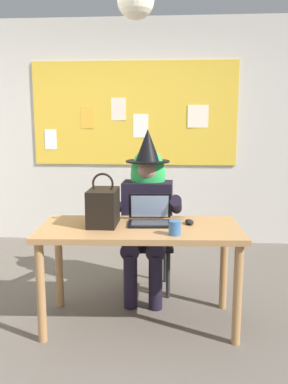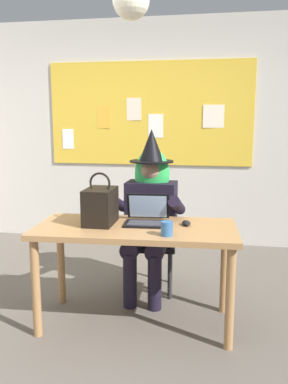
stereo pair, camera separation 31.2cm
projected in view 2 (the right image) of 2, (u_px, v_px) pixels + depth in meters
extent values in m
plane|color=#5B544C|center=(102.00, 324.00, 2.99)|extent=(24.00, 24.00, 0.00)
cube|color=beige|center=(150.00, 133.00, 4.85)|extent=(5.98, 0.10, 2.63)
cube|color=gold|center=(149.00, 114.00, 4.75)|extent=(2.40, 0.02, 1.20)
cube|color=#F4E0C6|center=(214.00, 116.00, 4.61)|extent=(0.24, 0.01, 0.26)
cube|color=white|center=(68.00, 139.00, 4.96)|extent=(0.14, 0.01, 0.24)
cube|color=white|center=(156.00, 126.00, 4.75)|extent=(0.18, 0.01, 0.27)
cube|color=#F4E0C6|center=(134.00, 109.00, 4.76)|extent=(0.17, 0.01, 0.26)
cube|color=gold|center=(103.00, 117.00, 4.84)|extent=(0.16, 0.01, 0.26)
sphere|color=#F2EACC|center=(131.00, 1.00, 2.61)|extent=(0.24, 0.24, 0.24)
cube|color=#A37547|center=(136.00, 229.00, 2.88)|extent=(1.46, 0.72, 0.04)
cylinder|color=#A37547|center=(36.00, 288.00, 2.76)|extent=(0.06, 0.06, 0.70)
cylinder|color=#A37547|center=(230.00, 299.00, 2.60)|extent=(0.06, 0.06, 0.70)
cylinder|color=#A37547|center=(61.00, 262.00, 3.28)|extent=(0.06, 0.06, 0.70)
cylinder|color=#A37547|center=(224.00, 269.00, 3.12)|extent=(0.06, 0.06, 0.70)
cube|color=black|center=(151.00, 244.00, 3.51)|extent=(0.46, 0.46, 0.04)
cube|color=black|center=(152.00, 211.00, 3.65)|extent=(0.38, 0.07, 0.45)
cylinder|color=#262628|center=(170.00, 276.00, 3.37)|extent=(0.04, 0.04, 0.40)
cylinder|color=#262628|center=(129.00, 275.00, 3.40)|extent=(0.04, 0.04, 0.40)
cylinder|color=#262628|center=(171.00, 262.00, 3.70)|extent=(0.04, 0.04, 0.40)
cylinder|color=#262628|center=(134.00, 261.00, 3.73)|extent=(0.04, 0.04, 0.40)
cylinder|color=black|center=(155.00, 283.00, 3.18)|extent=(0.11, 0.11, 0.44)
cylinder|color=black|center=(130.00, 280.00, 3.22)|extent=(0.11, 0.11, 0.44)
cylinder|color=black|center=(158.00, 245.00, 3.30)|extent=(0.16, 0.42, 0.15)
cylinder|color=black|center=(135.00, 244.00, 3.34)|extent=(0.16, 0.42, 0.15)
cube|color=black|center=(151.00, 212.00, 3.48)|extent=(0.43, 0.27, 0.52)
cylinder|color=black|center=(177.00, 205.00, 3.19)|extent=(0.10, 0.47, 0.24)
cylinder|color=black|center=(116.00, 203.00, 3.29)|extent=(0.10, 0.47, 0.24)
sphere|color=#A37A60|center=(151.00, 170.00, 3.42)|extent=(0.20, 0.20, 0.20)
ellipsoid|color=green|center=(152.00, 174.00, 3.45)|extent=(0.31, 0.23, 0.44)
cylinder|color=black|center=(151.00, 161.00, 3.40)|extent=(0.37, 0.37, 0.01)
cone|color=black|center=(152.00, 145.00, 3.38)|extent=(0.21, 0.21, 0.27)
cube|color=black|center=(146.00, 224.00, 2.91)|extent=(0.33, 0.23, 0.01)
cube|color=#333338|center=(146.00, 223.00, 2.91)|extent=(0.27, 0.16, 0.00)
cube|color=black|center=(148.00, 206.00, 3.02)|extent=(0.32, 0.09, 0.20)
cube|color=#99B7E0|center=(148.00, 207.00, 3.01)|extent=(0.28, 0.08, 0.17)
ellipsoid|color=black|center=(186.00, 223.00, 2.89)|extent=(0.08, 0.11, 0.03)
cube|color=black|center=(100.00, 206.00, 2.92)|extent=(0.20, 0.30, 0.26)
torus|color=black|center=(100.00, 183.00, 2.89)|extent=(0.16, 0.02, 0.16)
cylinder|color=#336099|center=(167.00, 229.00, 2.63)|extent=(0.08, 0.08, 0.09)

